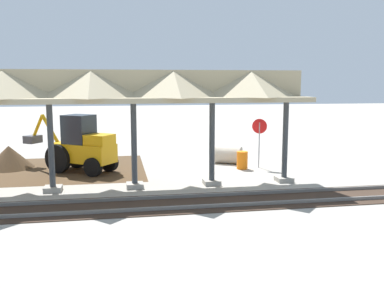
{
  "coord_description": "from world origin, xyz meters",
  "views": [
    {
      "loc": [
        5.26,
        21.19,
        4.41
      ],
      "look_at": [
        1.92,
        2.19,
        1.6
      ],
      "focal_mm": 40.0,
      "sensor_mm": 36.0,
      "label": 1
    }
  ],
  "objects_px": {
    "stop_sign": "(259,132)",
    "backhoe": "(80,146)",
    "concrete_pipe": "(228,155)",
    "traffic_barrel": "(242,160)"
  },
  "relations": [
    {
      "from": "traffic_barrel",
      "to": "stop_sign",
      "type": "bearing_deg",
      "value": -169.42
    },
    {
      "from": "concrete_pipe",
      "to": "traffic_barrel",
      "type": "bearing_deg",
      "value": 102.01
    },
    {
      "from": "concrete_pipe",
      "to": "traffic_barrel",
      "type": "xyz_separation_m",
      "value": [
        -0.33,
        1.57,
        -0.02
      ]
    },
    {
      "from": "stop_sign",
      "to": "backhoe",
      "type": "xyz_separation_m",
      "value": [
        9.0,
        -0.55,
        -0.57
      ]
    },
    {
      "from": "stop_sign",
      "to": "traffic_barrel",
      "type": "distance_m",
      "value": 1.69
    },
    {
      "from": "traffic_barrel",
      "to": "backhoe",
      "type": "bearing_deg",
      "value": -5.17
    },
    {
      "from": "stop_sign",
      "to": "concrete_pipe",
      "type": "distance_m",
      "value": 2.33
    },
    {
      "from": "backhoe",
      "to": "traffic_barrel",
      "type": "bearing_deg",
      "value": 174.83
    },
    {
      "from": "concrete_pipe",
      "to": "traffic_barrel",
      "type": "height_order",
      "value": "concrete_pipe"
    },
    {
      "from": "backhoe",
      "to": "concrete_pipe",
      "type": "bearing_deg",
      "value": -173.81
    }
  ]
}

